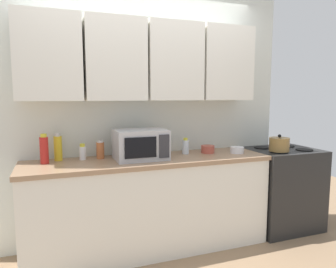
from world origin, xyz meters
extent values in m
cube|color=silver|center=(0.00, 0.03, 1.30)|extent=(3.20, 0.06, 2.60)
cube|color=white|center=(-0.86, -0.15, 1.83)|extent=(0.55, 0.33, 0.75)
cube|color=white|center=(-0.29, -0.15, 1.83)|extent=(0.55, 0.33, 0.75)
cube|color=white|center=(0.29, -0.15, 1.83)|extent=(0.55, 0.33, 0.75)
cube|color=white|center=(0.86, -0.15, 1.83)|extent=(0.55, 0.33, 0.75)
cube|color=white|center=(0.00, -0.30, 0.43)|extent=(2.30, 0.60, 0.86)
cube|color=#9E7A5B|center=(0.00, -0.30, 0.88)|extent=(2.33, 0.63, 0.04)
cube|color=black|center=(1.55, -0.32, 0.45)|extent=(0.76, 0.64, 0.90)
cylinder|color=black|center=(1.38, -0.46, 0.91)|extent=(0.18, 0.18, 0.01)
cylinder|color=black|center=(1.72, -0.46, 0.91)|extent=(0.18, 0.18, 0.01)
cylinder|color=black|center=(1.38, -0.18, 0.91)|extent=(0.18, 0.18, 0.01)
cylinder|color=black|center=(1.72, -0.18, 0.91)|extent=(0.18, 0.18, 0.01)
cylinder|color=olive|center=(1.38, -0.46, 0.98)|extent=(0.21, 0.21, 0.14)
sphere|color=black|center=(1.38, -0.46, 1.07)|extent=(0.04, 0.04, 0.04)
cube|color=#B7B7BC|center=(-0.08, -0.29, 1.04)|extent=(0.48, 0.36, 0.28)
cube|color=black|center=(-0.13, -0.48, 1.04)|extent=(0.29, 0.01, 0.18)
cube|color=#2D2D33|center=(0.09, -0.48, 1.04)|extent=(0.10, 0.01, 0.21)
cylinder|color=gold|center=(-0.82, -0.11, 1.01)|extent=(0.07, 0.07, 0.23)
cylinder|color=silver|center=(-0.82, -0.11, 1.14)|extent=(0.05, 0.05, 0.03)
cylinder|color=#BC6638|center=(-0.44, -0.14, 0.98)|extent=(0.07, 0.07, 0.15)
cylinder|color=silver|center=(-0.44, -0.14, 1.06)|extent=(0.06, 0.06, 0.02)
cylinder|color=red|center=(-0.93, -0.21, 1.02)|extent=(0.07, 0.07, 0.24)
cylinder|color=yellow|center=(-0.93, -0.21, 1.15)|extent=(0.05, 0.05, 0.03)
cylinder|color=white|center=(-0.60, -0.15, 0.96)|extent=(0.06, 0.06, 0.12)
cylinder|color=yellow|center=(-0.60, -0.15, 1.04)|extent=(0.05, 0.05, 0.03)
cylinder|color=silver|center=(0.41, -0.21, 0.97)|extent=(0.07, 0.07, 0.14)
cylinder|color=yellow|center=(0.41, -0.21, 1.05)|extent=(0.04, 0.04, 0.02)
cylinder|color=silver|center=(0.94, -0.35, 0.93)|extent=(0.14, 0.14, 0.07)
cylinder|color=#B24C3D|center=(0.66, -0.23, 0.94)|extent=(0.14, 0.14, 0.08)
camera|label=1|loc=(-0.85, -3.13, 1.50)|focal=33.60mm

